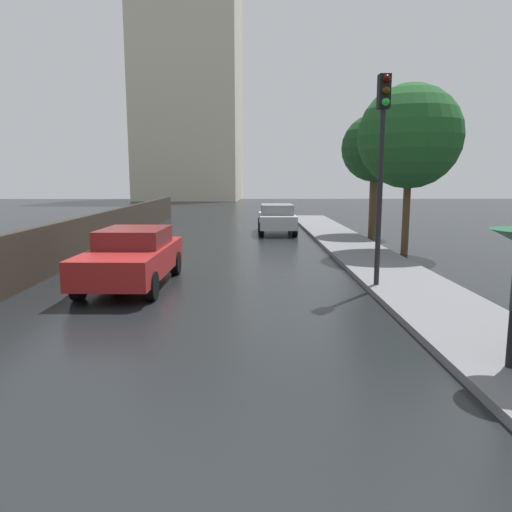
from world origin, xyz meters
The scene contains 6 objects.
car_red_near_kerb centered at (-1.72, 8.83, 0.74)m, with size 1.94×4.49×1.41m.
car_silver_mid_road centered at (2.49, 20.30, 0.75)m, with size 1.78×3.88×1.42m.
traffic_light centered at (4.24, 8.20, 3.45)m, with size 0.26×0.39×4.83m.
street_tree_mid centered at (6.81, 19.00, 3.95)m, with size 2.99×2.99×5.48m.
street_tree_far centered at (6.68, 13.82, 4.06)m, with size 3.54×3.54×5.84m.
distant_tower centered at (-6.21, 57.76, 13.13)m, with size 12.83×10.88×31.59m.
Camera 1 is at (1.23, -3.14, 2.66)m, focal length 34.09 mm.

